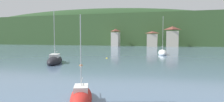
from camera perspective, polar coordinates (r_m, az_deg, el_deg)
wooded_hillside at (r=137.15m, az=1.89°, el=5.24°), size 352.00×45.90×39.64m
shore_building_west at (r=104.88m, az=1.07°, el=3.89°), size 4.09×5.35×9.29m
shore_building_westcentral at (r=100.80m, az=11.70°, el=3.41°), size 5.41×3.31×7.86m
shore_building_central at (r=101.40m, az=17.23°, el=3.96°), size 6.04×4.98×10.21m
sailboat_near_1 at (r=14.43m, az=-9.01°, el=-13.15°), size 3.19×5.09×6.52m
sailboat_far_2 at (r=54.70m, az=14.57°, el=-0.55°), size 2.90×7.41×10.87m
sailboat_mid_4 at (r=36.28m, az=-16.39°, el=-2.69°), size 5.01×8.21×9.91m
mooring_buoy_near at (r=32.29m, az=-9.08°, el=-4.25°), size 0.49×0.49×0.49m
mooring_buoy_mid at (r=42.88m, az=-1.53°, el=-2.19°), size 0.39×0.39×0.39m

